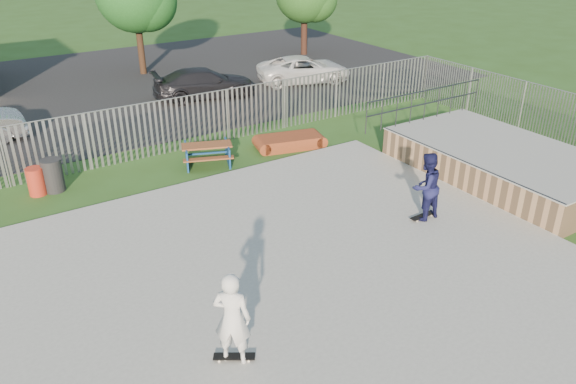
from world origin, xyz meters
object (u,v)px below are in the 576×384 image
trash_bin_grey (53,175)px  car_white (304,69)px  car_dark (204,83)px  funbox (290,142)px  picnic_table (207,154)px  trash_bin_red (36,181)px  skater_white (232,318)px  skater_navy (426,187)px

trash_bin_grey → car_white: bearing=24.9°
trash_bin_grey → car_dark: car_dark is taller
funbox → trash_bin_grey: bearing=-172.2°
car_dark → car_white: bearing=-82.4°
picnic_table → funbox: 3.27m
picnic_table → trash_bin_red: size_ratio=2.36×
car_dark → skater_white: (-7.15, -16.53, 0.41)m
picnic_table → trash_bin_grey: trash_bin_grey is taller
picnic_table → funbox: picnic_table is taller
picnic_table → skater_white: 10.02m
trash_bin_grey → car_white: car_white is taller
trash_bin_red → skater_navy: (8.75, -7.76, 0.69)m
picnic_table → car_dark: bearing=86.0°
trash_bin_grey → car_dark: size_ratio=0.22×
skater_navy → picnic_table: bearing=-67.1°
trash_bin_grey → car_white: (13.84, 6.43, 0.16)m
car_white → skater_white: 20.67m
trash_bin_red → trash_bin_grey: bearing=-0.7°
trash_bin_grey → skater_white: (1.16, -9.88, 0.60)m
trash_bin_grey → funbox: bearing=-6.1°
skater_navy → skater_white: same height
funbox → skater_white: bearing=-114.3°
funbox → trash_bin_red: size_ratio=2.72×
funbox → picnic_table: bearing=-170.2°
funbox → skater_navy: 6.93m
picnic_table → car_white: size_ratio=0.43×
car_white → picnic_table: bearing=146.3°
car_dark → funbox: bearing=-170.6°
picnic_table → skater_white: size_ratio=1.07×
funbox → car_dark: 7.55m
trash_bin_grey → car_white: size_ratio=0.22×
trash_bin_red → car_white: 15.72m
trash_bin_red → skater_navy: size_ratio=0.45×
car_dark → trash_bin_red: bearing=137.0°
trash_bin_red → trash_bin_grey: size_ratio=0.84×
picnic_table → car_dark: (3.33, 7.30, 0.35)m
picnic_table → skater_navy: skater_navy is taller
trash_bin_red → skater_navy: bearing=-41.6°
car_dark → skater_navy: size_ratio=2.46×
car_dark → car_white: size_ratio=1.00×
funbox → car_white: 9.22m
picnic_table → trash_bin_grey: 5.02m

